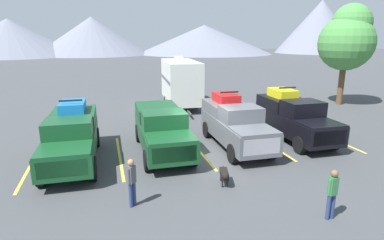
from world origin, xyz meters
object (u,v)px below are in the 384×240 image
at_px(pickup_truck_b, 162,129).
at_px(pickup_truck_c, 234,123).
at_px(person_c, 332,191).
at_px(dog, 225,175).
at_px(pickup_truck_a, 72,135).
at_px(person_b, 132,179).
at_px(camper_trailer_a, 181,81).
at_px(pickup_truck_d, 293,117).

height_order(pickup_truck_b, pickup_truck_c, pickup_truck_c).
bearing_deg(pickup_truck_c, person_c, -88.60).
bearing_deg(pickup_truck_c, dog, -117.34).
height_order(pickup_truck_a, person_b, pickup_truck_a).
height_order(pickup_truck_c, camper_trailer_a, camper_trailer_a).
height_order(pickup_truck_d, person_c, pickup_truck_d).
relative_size(pickup_truck_d, person_c, 3.52).
bearing_deg(person_b, pickup_truck_c, 39.95).
bearing_deg(pickup_truck_c, pickup_truck_d, 4.39).
relative_size(pickup_truck_c, pickup_truck_d, 1.01).
relative_size(pickup_truck_d, dog, 5.53).
distance_m(person_b, person_c, 6.06).
bearing_deg(camper_trailer_a, pickup_truck_d, -67.60).
xyz_separation_m(pickup_truck_b, camper_trailer_a, (3.22, 9.42, 0.89)).
bearing_deg(camper_trailer_a, pickup_truck_b, -108.86).
relative_size(pickup_truck_a, dog, 5.91).
bearing_deg(camper_trailer_a, pickup_truck_a, -126.91).
xyz_separation_m(pickup_truck_c, dog, (-2.05, -3.97, -0.78)).
bearing_deg(dog, pickup_truck_b, 110.33).
height_order(person_c, dog, person_c).
bearing_deg(pickup_truck_c, pickup_truck_a, 179.57).
xyz_separation_m(person_c, dog, (-2.22, 2.92, -0.49)).
bearing_deg(pickup_truck_c, person_b, -140.05).
xyz_separation_m(pickup_truck_c, pickup_truck_d, (3.48, 0.27, 0.01)).
relative_size(pickup_truck_b, person_b, 3.60).
relative_size(pickup_truck_a, person_c, 3.76).
bearing_deg(person_b, pickup_truck_b, 68.86).
bearing_deg(person_c, person_b, 157.21).
bearing_deg(pickup_truck_a, dog, -36.20).
xyz_separation_m(person_b, person_c, (5.59, -2.35, -0.02)).
distance_m(pickup_truck_b, pickup_truck_d, 7.07).
xyz_separation_m(person_b, dog, (3.37, 0.57, -0.51)).
bearing_deg(pickup_truck_b, camper_trailer_a, 71.14).
height_order(pickup_truck_b, camper_trailer_a, camper_trailer_a).
xyz_separation_m(pickup_truck_b, dog, (1.54, -4.16, -0.70)).
bearing_deg(pickup_truck_d, pickup_truck_a, -178.91).
bearing_deg(pickup_truck_b, pickup_truck_a, -178.08).
xyz_separation_m(camper_trailer_a, person_b, (-5.05, -14.15, -1.09)).
height_order(camper_trailer_a, dog, camper_trailer_a).
relative_size(pickup_truck_a, camper_trailer_a, 0.81).
bearing_deg(pickup_truck_b, person_b, -111.14).
distance_m(pickup_truck_b, dog, 4.49).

